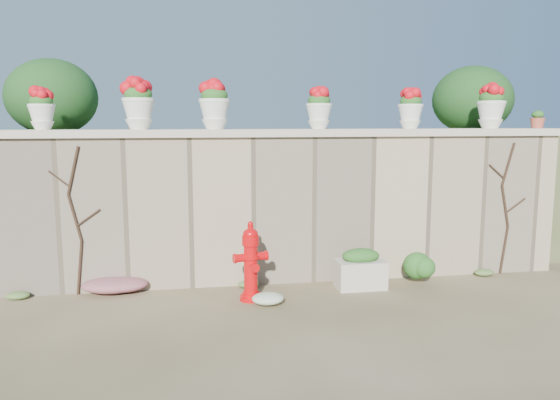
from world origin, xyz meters
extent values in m
plane|color=brown|center=(0.00, 0.00, 0.00)|extent=(80.00, 80.00, 0.00)
cube|color=tan|center=(0.00, 1.80, 1.00)|extent=(8.00, 0.40, 2.00)
cube|color=beige|center=(0.00, 1.80, 2.05)|extent=(8.10, 0.52, 0.10)
cube|color=#384C23|center=(0.00, 5.00, 1.00)|extent=(9.00, 6.00, 2.00)
ellipsoid|color=#143814|center=(-3.20, 3.00, 2.55)|extent=(1.30, 1.30, 1.10)
ellipsoid|color=#143814|center=(3.40, 3.00, 2.55)|extent=(1.30, 1.30, 1.10)
cylinder|color=black|center=(-2.66, 1.58, 0.35)|extent=(0.12, 0.04, 0.70)
cylinder|color=black|center=(-2.69, 1.58, 1.00)|extent=(0.17, 0.04, 0.61)
cylinder|color=black|center=(-2.67, 1.58, 1.60)|extent=(0.18, 0.04, 0.61)
cylinder|color=black|center=(-2.52, 1.58, 1.00)|extent=(0.30, 0.02, 0.22)
cylinder|color=black|center=(-2.85, 1.58, 1.50)|extent=(0.25, 0.02, 0.21)
cylinder|color=black|center=(3.24, 1.58, 0.35)|extent=(0.12, 0.04, 0.70)
cylinder|color=black|center=(3.22, 1.58, 1.00)|extent=(0.17, 0.04, 0.61)
cylinder|color=black|center=(3.23, 1.58, 1.60)|extent=(0.18, 0.04, 0.61)
cylinder|color=black|center=(3.38, 1.58, 1.00)|extent=(0.30, 0.02, 0.22)
cylinder|color=black|center=(3.05, 1.58, 1.50)|extent=(0.25, 0.02, 0.21)
cylinder|color=red|center=(-0.53, 1.00, 0.02)|extent=(0.28, 0.28, 0.05)
cylinder|color=red|center=(-0.53, 1.00, 0.40)|extent=(0.17, 0.17, 0.62)
cylinder|color=red|center=(-0.53, 1.00, 0.55)|extent=(0.21, 0.21, 0.04)
cylinder|color=red|center=(-0.53, 1.00, 0.76)|extent=(0.21, 0.21, 0.12)
ellipsoid|color=red|center=(-0.53, 1.00, 0.86)|extent=(0.19, 0.19, 0.14)
cylinder|color=red|center=(-0.53, 1.00, 0.94)|extent=(0.07, 0.07, 0.10)
cylinder|color=red|center=(-0.66, 0.97, 0.55)|extent=(0.16, 0.13, 0.10)
cylinder|color=red|center=(-0.39, 1.04, 0.55)|extent=(0.16, 0.13, 0.10)
cylinder|color=red|center=(-0.50, 0.90, 0.45)|extent=(0.11, 0.12, 0.09)
cube|color=beige|center=(0.97, 1.25, 0.19)|extent=(0.65, 0.38, 0.38)
ellipsoid|color=#1E5119|center=(0.97, 1.25, 0.44)|extent=(0.50, 0.31, 0.19)
ellipsoid|color=#1E5119|center=(1.88, 1.26, 0.28)|extent=(0.60, 0.54, 0.57)
ellipsoid|color=#CD2975|center=(-2.34, 1.48, 0.13)|extent=(0.96, 0.64, 0.26)
ellipsoid|color=white|center=(-0.34, 0.78, 0.10)|extent=(0.54, 0.43, 0.20)
ellipsoid|color=#1E5119|center=(-3.05, 1.80, 2.46)|extent=(0.28, 0.28, 0.17)
ellipsoid|color=red|center=(-3.05, 1.80, 2.53)|extent=(0.25, 0.25, 0.18)
ellipsoid|color=#1E5119|center=(-1.87, 1.80, 2.55)|extent=(0.36, 0.36, 0.21)
ellipsoid|color=red|center=(-1.87, 1.80, 2.64)|extent=(0.31, 0.31, 0.22)
ellipsoid|color=#1E5119|center=(-0.90, 1.80, 2.54)|extent=(0.35, 0.35, 0.21)
ellipsoid|color=red|center=(-0.90, 1.80, 2.63)|extent=(0.31, 0.31, 0.22)
ellipsoid|color=#1E5119|center=(0.51, 1.80, 2.48)|extent=(0.31, 0.31, 0.18)
ellipsoid|color=red|center=(0.51, 1.80, 2.56)|extent=(0.27, 0.27, 0.19)
ellipsoid|color=#1E5119|center=(1.82, 1.80, 2.48)|extent=(0.30, 0.30, 0.18)
ellipsoid|color=red|center=(1.82, 1.80, 2.55)|extent=(0.26, 0.26, 0.19)
ellipsoid|color=#1E5119|center=(3.04, 1.80, 2.53)|extent=(0.35, 0.35, 0.21)
ellipsoid|color=red|center=(3.04, 1.80, 2.62)|extent=(0.30, 0.30, 0.22)
ellipsoid|color=#1E5119|center=(3.79, 1.80, 2.29)|extent=(0.17, 0.17, 0.12)
camera|label=1|loc=(-1.24, -5.51, 2.23)|focal=35.00mm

